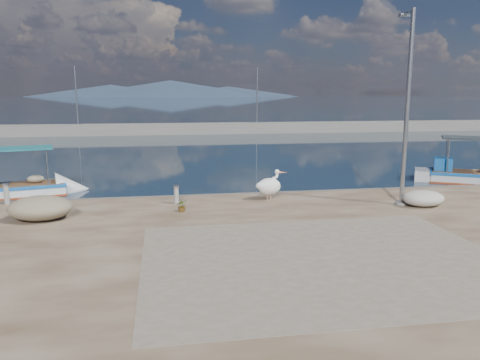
% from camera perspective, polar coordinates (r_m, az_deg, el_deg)
% --- Properties ---
extents(ground, '(1400.00, 1400.00, 0.00)m').
position_cam_1_polar(ground, '(14.69, 2.45, -7.69)').
color(ground, '#162635').
rests_on(ground, ground).
extents(quay, '(44.00, 22.00, 0.50)m').
position_cam_1_polar(quay, '(9.26, 10.49, -17.61)').
color(quay, '#4E3621').
rests_on(quay, ground).
extents(quay_patch, '(9.00, 7.00, 0.01)m').
position_cam_1_polar(quay_patch, '(12.05, 10.18, -9.46)').
color(quay_patch, gray).
rests_on(quay_patch, quay).
extents(breakwater, '(120.00, 2.20, 7.50)m').
position_cam_1_polar(breakwater, '(53.87, -6.37, 6.24)').
color(breakwater, gray).
rests_on(breakwater, ground).
extents(mountains, '(370.00, 280.00, 22.00)m').
position_cam_1_polar(mountains, '(663.71, -8.97, 10.85)').
color(mountains, '#28384C').
rests_on(mountains, ground).
extents(boat_left, '(5.56, 2.97, 2.55)m').
position_cam_1_polar(boat_left, '(23.57, -25.24, -1.22)').
color(boat_left, white).
rests_on(boat_left, ground).
extents(boat_right, '(5.90, 4.44, 2.75)m').
position_cam_1_polar(boat_right, '(27.24, 26.27, 0.20)').
color(boat_right, white).
rests_on(boat_right, ground).
extents(pelican, '(1.25, 0.71, 1.19)m').
position_cam_1_polar(pelican, '(18.13, 3.62, -0.71)').
color(pelican, tan).
rests_on(pelican, quay).
extents(lamp_post, '(0.44, 0.96, 7.00)m').
position_cam_1_polar(lamp_post, '(18.06, 19.63, 7.42)').
color(lamp_post, gray).
rests_on(lamp_post, quay).
extents(bollard_near, '(0.23, 0.23, 0.71)m').
position_cam_1_polar(bollard_near, '(17.65, -7.76, -1.67)').
color(bollard_near, gray).
rests_on(bollard_near, quay).
extents(bollard_far, '(0.26, 0.26, 0.80)m').
position_cam_1_polar(bollard_far, '(19.50, -26.59, -1.40)').
color(bollard_far, gray).
rests_on(bollard_far, quay).
extents(potted_plant, '(0.44, 0.39, 0.44)m').
position_cam_1_polar(potted_plant, '(16.49, -7.07, -3.12)').
color(potted_plant, '#33722D').
rests_on(potted_plant, quay).
extents(net_pile_b, '(2.04, 1.59, 0.79)m').
position_cam_1_polar(net_pile_b, '(16.64, -23.17, -3.15)').
color(net_pile_b, tan).
rests_on(net_pile_b, quay).
extents(net_pile_d, '(1.55, 1.17, 0.58)m').
position_cam_1_polar(net_pile_d, '(18.44, 21.44, -2.09)').
color(net_pile_d, silver).
rests_on(net_pile_d, quay).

